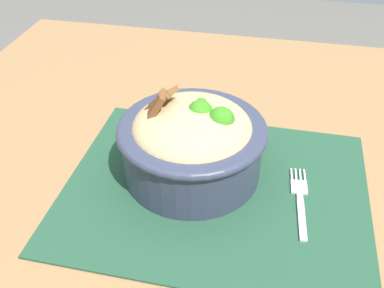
{
  "coord_description": "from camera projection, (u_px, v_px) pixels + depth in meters",
  "views": [
    {
      "loc": [
        0.06,
        -0.46,
        1.18
      ],
      "look_at": [
        -0.04,
        0.01,
        0.82
      ],
      "focal_mm": 41.43,
      "sensor_mm": 36.0,
      "label": 1
    }
  ],
  "objects": [
    {
      "name": "table",
      "position": [
        216.0,
        219.0,
        0.67
      ],
      "size": [
        1.04,
        0.99,
        0.76
      ],
      "color": "olive",
      "rests_on": "ground_plane"
    },
    {
      "name": "placemat",
      "position": [
        218.0,
        189.0,
        0.6
      ],
      "size": [
        0.41,
        0.33,
        0.0
      ],
      "primitive_type": "cube",
      "rotation": [
        0.0,
        0.0,
        -0.01
      ],
      "color": "#1E422D",
      "rests_on": "table"
    },
    {
      "name": "bowl",
      "position": [
        192.0,
        140.0,
        0.6
      ],
      "size": [
        0.2,
        0.2,
        0.13
      ],
      "color": "#2D3347",
      "rests_on": "placemat"
    },
    {
      "name": "fork",
      "position": [
        300.0,
        199.0,
        0.59
      ],
      "size": [
        0.02,
        0.13,
        0.0
      ],
      "color": "#BABABA",
      "rests_on": "placemat"
    }
  ]
}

